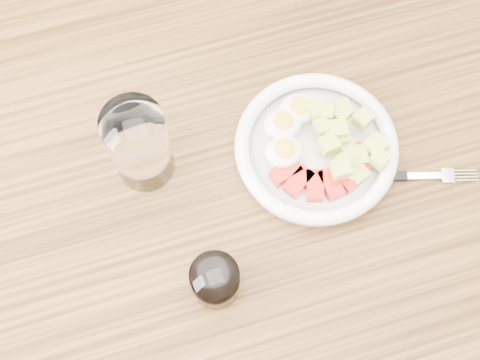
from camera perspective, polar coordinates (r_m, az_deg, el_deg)
name	(u,v)px	position (r m, az deg, el deg)	size (l,w,h in m)	color
ground	(245,293)	(1.69, 0.43, -9.63)	(4.00, 4.00, 0.00)	brown
dining_table	(248,213)	(1.04, 0.69, -2.83)	(1.50, 0.90, 0.77)	brown
bowl	(316,147)	(0.95, 6.54, 2.83)	(0.23, 0.23, 0.06)	white
fork	(393,176)	(0.97, 12.90, 0.29)	(0.19, 0.07, 0.01)	black
water_glass	(139,145)	(0.90, -8.59, 2.95)	(0.08, 0.08, 0.15)	white
coffee_glass	(215,281)	(0.88, -2.13, -8.59)	(0.06, 0.06, 0.07)	white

